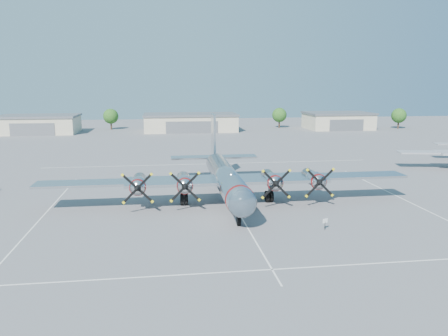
{
  "coord_description": "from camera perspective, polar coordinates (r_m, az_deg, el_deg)",
  "views": [
    {
      "loc": [
        -8.31,
        -53.88,
        14.67
      ],
      "look_at": [
        -0.23,
        4.41,
        3.2
      ],
      "focal_mm": 35.0,
      "sensor_mm": 36.0,
      "label": 1
    }
  ],
  "objects": [
    {
      "name": "info_placard",
      "position": [
        45.69,
        13.07,
        -6.88
      ],
      "size": [
        0.59,
        0.29,
        1.2
      ],
      "rotation": [
        0.0,
        0.0,
        0.41
      ],
      "color": "black",
      "rests_on": "ground"
    },
    {
      "name": "ground",
      "position": [
        56.46,
        0.84,
        -4.03
      ],
      "size": [
        260.0,
        260.0,
        0.0
      ],
      "primitive_type": "plane",
      "color": "#5B5B5D",
      "rests_on": "ground"
    },
    {
      "name": "tree_west",
      "position": [
        145.22,
        -14.57,
        6.55
      ],
      "size": [
        4.8,
        4.8,
        6.64
      ],
      "color": "#382619",
      "rests_on": "ground"
    },
    {
      "name": "hangar_center",
      "position": [
        136.62,
        -4.4,
        5.98
      ],
      "size": [
        28.6,
        14.6,
        5.4
      ],
      "color": "#B4AE8F",
      "rests_on": "ground"
    },
    {
      "name": "parking_lines",
      "position": [
        54.79,
        1.12,
        -4.5
      ],
      "size": [
        60.0,
        50.08,
        0.01
      ],
      "color": "silver",
      "rests_on": "ground"
    },
    {
      "name": "hangar_west",
      "position": [
        141.22,
        -23.03,
        5.3
      ],
      "size": [
        22.6,
        14.6,
        5.4
      ],
      "color": "#B4AE8F",
      "rests_on": "ground"
    },
    {
      "name": "main_bomber_b29",
      "position": [
        56.13,
        0.13,
        -4.12
      ],
      "size": [
        45.29,
        31.07,
        9.99
      ],
      "primitive_type": null,
      "rotation": [
        0.0,
        0.0,
        -0.0
      ],
      "color": "silver",
      "rests_on": "ground"
    },
    {
      "name": "tree_east",
      "position": [
        147.33,
        7.25,
        6.88
      ],
      "size": [
        4.8,
        4.8,
        6.64
      ],
      "color": "#382619",
      "rests_on": "ground"
    },
    {
      "name": "hangar_east",
      "position": [
        147.54,
        14.65,
        6.03
      ],
      "size": [
        20.6,
        14.6,
        5.4
      ],
      "color": "#B4AE8F",
      "rests_on": "ground"
    },
    {
      "name": "tree_far_east",
      "position": [
        154.46,
        21.87,
        6.36
      ],
      "size": [
        4.8,
        4.8,
        6.64
      ],
      "color": "#382619",
      "rests_on": "ground"
    }
  ]
}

